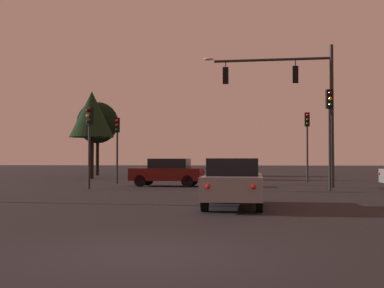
{
  "coord_description": "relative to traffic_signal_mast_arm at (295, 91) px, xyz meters",
  "views": [
    {
      "loc": [
        1.34,
        -7.97,
        1.51
      ],
      "look_at": [
        -1.46,
        23.05,
        2.42
      ],
      "focal_mm": 47.58,
      "sensor_mm": 36.0,
      "label": 1
    }
  ],
  "objects": [
    {
      "name": "ground_plane",
      "position": [
        -4.37,
        5.24,
        -5.1
      ],
      "size": [
        168.0,
        168.0,
        0.0
      ],
      "primitive_type": "plane",
      "color": "black",
      "rests_on": "ground"
    },
    {
      "name": "traffic_signal_mast_arm",
      "position": [
        0.0,
        0.0,
        0.0
      ],
      "size": [
        6.86,
        0.72,
        7.51
      ],
      "color": "#232326",
      "rests_on": "ground"
    },
    {
      "name": "traffic_light_corner_left",
      "position": [
        -10.4,
        -2.54,
        -2.2
      ],
      "size": [
        0.37,
        0.39,
        4.09
      ],
      "color": "#232326",
      "rests_on": "ground"
    },
    {
      "name": "traffic_light_corner_right",
      "position": [
        -10.4,
        3.35,
        -2.24
      ],
      "size": [
        0.33,
        0.37,
        4.03
      ],
      "color": "#232326",
      "rests_on": "ground"
    },
    {
      "name": "traffic_light_median",
      "position": [
        1.29,
        -2.83,
        -1.74
      ],
      "size": [
        0.33,
        0.37,
        4.78
      ],
      "color": "#232326",
      "rests_on": "ground"
    },
    {
      "name": "traffic_light_far_side",
      "position": [
        1.45,
        6.13,
        -1.92
      ],
      "size": [
        0.31,
        0.35,
        4.51
      ],
      "color": "#232326",
      "rests_on": "ground"
    },
    {
      "name": "car_nearside_lane",
      "position": [
        -3.16,
        -11.32,
        -4.31
      ],
      "size": [
        1.88,
        4.54,
        1.52
      ],
      "color": "gray",
      "rests_on": "ground"
    },
    {
      "name": "car_crossing_left",
      "position": [
        -6.89,
        0.52,
        -4.31
      ],
      "size": [
        4.09,
        2.12,
        1.52
      ],
      "color": "#4C0F0F",
      "rests_on": "ground"
    },
    {
      "name": "tree_behind_sign",
      "position": [
        -15.88,
        18.43,
        -0.29
      ],
      "size": [
        3.8,
        3.8,
        6.73
      ],
      "color": "black",
      "rests_on": "ground"
    },
    {
      "name": "tree_left_far",
      "position": [
        -14.12,
        10.56,
        -0.23
      ],
      "size": [
        3.37,
        3.37,
        6.66
      ],
      "color": "black",
      "rests_on": "ground"
    }
  ]
}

